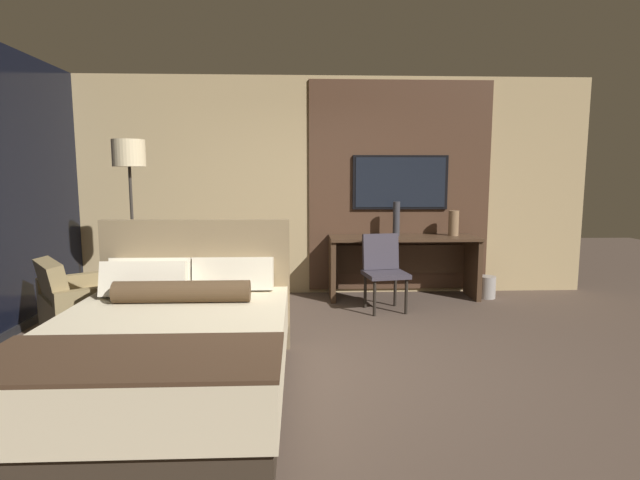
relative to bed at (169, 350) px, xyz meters
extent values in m
plane|color=#4C3D33|center=(1.09, 0.52, -0.34)|extent=(16.00, 16.00, 0.00)
cube|color=tan|center=(1.09, 3.12, 1.06)|extent=(7.20, 0.06, 2.80)
cube|color=#4C3323|center=(2.22, 3.08, 1.06)|extent=(2.36, 0.03, 2.70)
cube|color=#33281E|center=(0.01, -0.11, -0.23)|extent=(1.56, 2.02, 0.22)
cube|color=beige|center=(0.01, -0.11, 0.06)|extent=(1.60, 2.08, 0.36)
cube|color=#422D1E|center=(0.01, -0.79, 0.25)|extent=(1.62, 0.73, 0.02)
cube|color=#7F6B4C|center=(0.01, 0.97, 0.24)|extent=(1.64, 0.08, 1.17)
cube|color=beige|center=(-0.34, 0.83, 0.38)|extent=(0.67, 0.23, 0.31)
cube|color=beige|center=(0.35, 0.83, 0.38)|extent=(0.67, 0.23, 0.31)
cube|color=beige|center=(-0.34, 0.62, 0.38)|extent=(0.67, 0.25, 0.32)
cylinder|color=#4C3823|center=(0.01, 0.41, 0.32)|extent=(1.04, 0.17, 0.17)
cube|color=#422D1E|center=(2.22, 2.76, 0.43)|extent=(1.86, 0.58, 0.03)
cube|color=#422D1E|center=(1.32, 2.76, 0.03)|extent=(0.06, 0.52, 0.75)
cube|color=#422D1E|center=(3.12, 2.76, 0.03)|extent=(0.06, 0.52, 0.75)
cube|color=#422D1E|center=(2.22, 3.03, 0.11)|extent=(1.74, 0.02, 0.38)
cube|color=black|center=(2.22, 3.04, 1.12)|extent=(1.24, 0.04, 0.69)
cube|color=black|center=(2.22, 3.02, 1.12)|extent=(1.16, 0.01, 0.64)
cube|color=#38333D|center=(1.90, 2.16, 0.09)|extent=(0.53, 0.51, 0.05)
cube|color=#38333D|center=(1.86, 2.35, 0.32)|extent=(0.44, 0.17, 0.42)
cylinder|color=black|center=(1.74, 1.96, -0.14)|extent=(0.04, 0.04, 0.40)
cylinder|color=black|center=(2.11, 2.02, -0.14)|extent=(0.04, 0.04, 0.40)
cylinder|color=black|center=(1.68, 2.31, -0.14)|extent=(0.04, 0.04, 0.40)
cylinder|color=black|center=(2.05, 2.37, -0.14)|extent=(0.04, 0.04, 0.40)
cube|color=olive|center=(-1.11, 1.45, -0.14)|extent=(1.06, 1.02, 0.40)
cube|color=olive|center=(-1.39, 1.25, 0.24)|extent=(0.56, 0.65, 0.38)
cube|color=olive|center=(-0.89, 1.14, -0.07)|extent=(0.72, 0.57, 0.54)
cube|color=olive|center=(-1.34, 1.76, -0.07)|extent=(0.72, 0.57, 0.54)
cylinder|color=#282623|center=(-0.87, 1.99, -0.33)|extent=(0.28, 0.28, 0.03)
cylinder|color=#332D28|center=(-0.87, 1.99, 0.50)|extent=(0.03, 0.03, 1.68)
cylinder|color=beige|center=(-0.87, 1.99, 1.44)|extent=(0.34, 0.34, 0.28)
cylinder|color=#333338|center=(2.14, 2.83, 0.66)|extent=(0.09, 0.09, 0.43)
cylinder|color=#846647|center=(2.87, 2.83, 0.60)|extent=(0.13, 0.13, 0.32)
cylinder|color=gray|center=(3.29, 2.71, -0.20)|extent=(0.22, 0.22, 0.28)
camera|label=1|loc=(0.91, -3.39, 1.22)|focal=28.00mm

